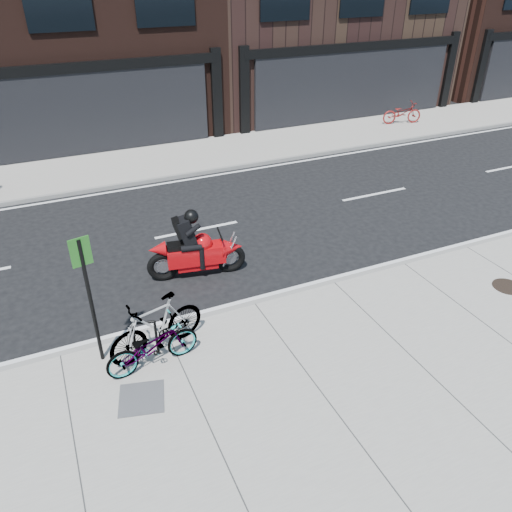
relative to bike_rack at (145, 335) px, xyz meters
name	(u,v)px	position (x,y,z in m)	size (l,w,h in m)	color
ground	(222,264)	(2.49, 2.60, -0.57)	(120.00, 120.00, 0.00)	black
sidewalk_near	(327,403)	(2.49, -2.40, -0.51)	(60.00, 6.00, 0.13)	gray
sidewalk_far	(148,162)	(2.49, 10.35, -0.51)	(60.00, 3.50, 0.13)	gray
bike_rack	(145,335)	(0.00, 0.00, 0.00)	(0.44, 0.15, 0.75)	black
bicycle_front	(152,346)	(0.04, -0.37, 0.01)	(0.60, 1.72, 0.91)	gray
bicycle_rear	(157,326)	(0.23, 0.00, 0.14)	(0.54, 1.93, 1.16)	gray
motorcycle	(200,249)	(1.88, 2.36, 0.14)	(2.32, 0.85, 1.74)	black
bicycle_far	(402,113)	(14.08, 10.45, 0.03)	(0.62, 1.78, 0.93)	maroon
manhole_cover	(508,287)	(7.98, -1.15, -0.43)	(0.66, 0.66, 0.01)	black
utility_grate	(142,398)	(-0.36, -1.08, -0.43)	(0.75, 0.75, 0.01)	#434345
sign_post	(89,291)	(-0.80, 0.20, 1.08)	(0.34, 0.09, 2.56)	black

